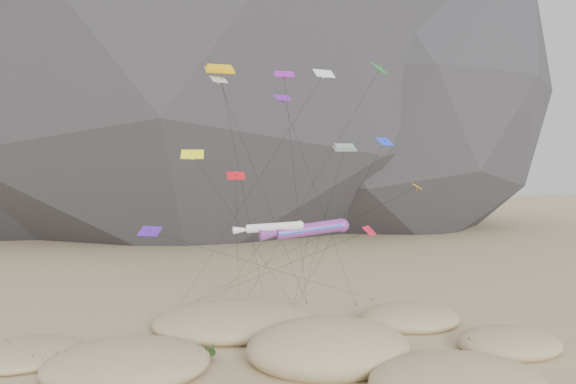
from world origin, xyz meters
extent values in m
plane|color=#CCB789|center=(0.00, 0.00, 0.00)|extent=(500.00, 500.00, 0.00)
ellipsoid|color=black|center=(8.00, 115.00, 60.00)|extent=(191.54, 147.29, 156.00)
ellipsoid|color=#2B2B30|center=(-37.00, 123.00, 44.00)|extent=(136.20, 127.83, 116.00)
ellipsoid|color=black|center=(56.00, 110.00, 38.00)|extent=(130.55, 126.41, 100.00)
ellipsoid|color=#CCB789|center=(9.78, -5.15, 0.74)|extent=(13.33, 11.33, 3.27)
ellipsoid|color=#CCB789|center=(-13.61, 5.33, 0.72)|extent=(13.38, 11.37, 3.19)
ellipsoid|color=#CCB789|center=(3.04, 4.05, 1.03)|extent=(14.34, 12.19, 4.57)
ellipsoid|color=#CCB789|center=(19.76, 2.47, 0.56)|extent=(9.53, 8.10, 2.51)
ellipsoid|color=#CCB789|center=(-3.30, 15.83, 0.73)|extent=(16.60, 14.11, 3.22)
ellipsoid|color=#CCB789|center=(15.01, 12.41, 0.60)|extent=(10.68, 9.08, 2.67)
ellipsoid|color=#CCB789|center=(-22.64, 11.14, 0.42)|extent=(11.03, 9.38, 1.85)
ellipsoid|color=black|center=(10.14, -2.73, 1.00)|extent=(3.26, 2.79, 0.98)
ellipsoid|color=black|center=(7.70, -4.55, 0.80)|extent=(2.10, 1.79, 0.63)
ellipsoid|color=black|center=(-11.95, 5.34, 0.80)|extent=(2.57, 2.20, 0.77)
ellipsoid|color=black|center=(-7.58, 6.45, 0.70)|extent=(2.48, 2.13, 0.75)
ellipsoid|color=black|center=(4.32, 2.77, 1.10)|extent=(2.99, 2.56, 0.90)
ellipsoid|color=black|center=(7.33, 4.98, 1.00)|extent=(2.37, 2.03, 0.71)
ellipsoid|color=black|center=(1.73, 3.03, 0.90)|extent=(2.76, 2.36, 0.83)
ellipsoid|color=black|center=(16.90, 2.30, 0.60)|extent=(2.60, 2.23, 0.78)
ellipsoid|color=black|center=(-1.95, 15.32, 1.00)|extent=(2.62, 2.24, 0.79)
ellipsoid|color=black|center=(0.38, 14.28, 0.90)|extent=(2.45, 2.10, 0.74)
ellipsoid|color=black|center=(12.59, 13.13, 0.70)|extent=(2.36, 2.02, 0.71)
ellipsoid|color=black|center=(13.03, 12.71, 0.60)|extent=(2.22, 1.90, 0.67)
ellipsoid|color=black|center=(-23.48, 11.66, 0.50)|extent=(2.55, 2.18, 0.77)
ellipsoid|color=black|center=(-20.26, 8.54, 0.40)|extent=(2.06, 1.77, 0.62)
cylinder|color=#3F2D1E|center=(-1.86, 22.36, 0.15)|extent=(0.08, 0.08, 0.30)
cylinder|color=#3F2D1E|center=(-1.71, 21.39, 0.15)|extent=(0.08, 0.08, 0.30)
cylinder|color=#3F2D1E|center=(6.86, 23.12, 0.15)|extent=(0.08, 0.08, 0.30)
cylinder|color=#3F2D1E|center=(5.07, 22.25, 0.15)|extent=(0.08, 0.08, 0.30)
cylinder|color=#3F2D1E|center=(12.43, 21.07, 0.15)|extent=(0.08, 0.08, 0.30)
cylinder|color=#3F2D1E|center=(-4.14, 24.41, 0.15)|extent=(0.08, 0.08, 0.30)
cylinder|color=#3F2D1E|center=(15.36, 23.02, 0.15)|extent=(0.08, 0.08, 0.30)
cylinder|color=#3F2D1E|center=(-8.38, 24.45, 0.15)|extent=(0.08, 0.08, 0.30)
cylinder|color=#FF1A46|center=(3.36, 10.50, 10.56)|extent=(6.75, 1.38, 1.90)
sphere|color=#FF1A46|center=(6.68, 10.58, 10.82)|extent=(1.28, 1.28, 1.28)
cone|color=#FF1A46|center=(-0.28, 10.41, 10.23)|extent=(2.78, 1.16, 1.37)
cylinder|color=black|center=(4.16, 16.35, 5.28)|extent=(1.63, 11.72, 10.58)
cylinder|color=white|center=(-0.30, 10.61, 10.83)|extent=(5.10, 2.27, 1.16)
sphere|color=white|center=(2.11, 9.87, 11.03)|extent=(0.85, 0.85, 0.85)
cone|color=white|center=(-2.95, 11.42, 10.58)|extent=(2.19, 1.30, 0.87)
cylinder|color=black|center=(-2.28, 17.61, 5.42)|extent=(4.00, 14.03, 10.85)
cube|color=#E1AA0B|center=(-5.20, 11.16, 25.48)|extent=(2.72, 1.20, 0.79)
cube|color=#E1AA0B|center=(-5.20, 11.16, 25.68)|extent=(2.31, 0.94, 0.77)
cylinder|color=black|center=(-1.50, 18.38, 12.74)|extent=(7.43, 14.47, 25.49)
cube|color=#D74F16|center=(7.94, 13.38, 18.43)|extent=(2.44, 1.07, 0.67)
cube|color=#D74F16|center=(7.94, 13.38, 18.65)|extent=(2.08, 0.85, 0.66)
cylinder|color=black|center=(7.35, 19.26, 9.21)|extent=(1.22, 11.78, 18.44)
cube|color=#1B39EB|center=(10.28, 8.75, 18.96)|extent=(2.11, 1.70, 0.80)
cube|color=#1B39EB|center=(10.28, 8.75, 18.81)|extent=(0.33, 0.35, 0.64)
cylinder|color=black|center=(7.67, 15.50, 9.50)|extent=(5.24, 13.53, 18.92)
cube|color=#4B1B9F|center=(-11.70, 7.76, 11.09)|extent=(2.15, 1.90, 0.75)
cube|color=#4B1B9F|center=(-11.70, 7.76, 10.94)|extent=(0.32, 0.32, 0.66)
cylinder|color=black|center=(1.83, 15.39, 5.57)|extent=(27.07, 15.28, 11.07)
cube|color=orange|center=(15.32, 11.70, 14.53)|extent=(1.75, 2.08, 0.62)
cube|color=orange|center=(15.32, 11.70, 14.38)|extent=(0.24, 0.27, 0.63)
cylinder|color=black|center=(3.47, 18.07, 7.29)|extent=(23.72, 12.78, 14.50)
cube|color=purple|center=(0.69, 10.23, 25.21)|extent=(1.96, 1.14, 0.71)
cube|color=purple|center=(0.69, 10.23, 25.06)|extent=(0.24, 0.23, 0.65)
cylinder|color=black|center=(3.78, 16.68, 12.63)|extent=(6.20, 12.92, 25.17)
cube|color=red|center=(-3.67, 11.69, 15.70)|extent=(1.74, 0.85, 0.77)
cube|color=red|center=(-3.67, 11.69, 15.55)|extent=(0.21, 0.28, 0.57)
cylinder|color=black|center=(-2.69, 16.54, 7.88)|extent=(1.99, 9.72, 15.66)
cube|color=red|center=(6.77, 4.18, 10.98)|extent=(1.72, 1.83, 0.76)
cube|color=red|center=(6.77, 4.18, 10.83)|extent=(0.34, 0.33, 0.57)
cylinder|color=black|center=(-0.81, 14.31, 5.52)|extent=(15.18, 20.30, 10.95)
cube|color=white|center=(6.68, 16.33, 26.50)|extent=(2.38, 1.42, 0.96)
cube|color=white|center=(6.68, 16.33, 26.35)|extent=(0.32, 0.37, 0.74)
cylinder|color=black|center=(-0.85, 20.39, 13.28)|extent=(15.09, 8.15, 26.47)
cube|color=#F3F519|center=(-7.71, 11.87, 17.71)|extent=(2.23, 1.34, 0.89)
cube|color=#F3F519|center=(-7.71, 11.87, 17.56)|extent=(0.30, 0.34, 0.70)
cylinder|color=black|center=(-1.32, 17.06, 8.88)|extent=(12.80, 10.41, 17.67)
cube|color=green|center=(11.33, 12.40, 26.58)|extent=(2.64, 2.77, 1.06)
cube|color=green|center=(11.33, 12.40, 26.43)|extent=(0.46, 0.46, 0.86)
cylinder|color=black|center=(4.81, 16.90, 13.31)|extent=(13.07, 9.02, 26.54)
cube|color=#6B1CA5|center=(2.48, 17.80, 23.98)|extent=(2.09, 1.48, 0.73)
cube|color=#6B1CA5|center=(2.48, 17.80, 23.83)|extent=(0.28, 0.27, 0.65)
cylinder|color=black|center=(7.45, 19.44, 12.01)|extent=(9.97, 3.30, 23.94)
cube|color=silver|center=(-5.27, 11.38, 24.64)|extent=(1.75, 1.35, 0.66)
cube|color=silver|center=(-5.27, 11.38, 24.49)|extent=(0.26, 0.28, 0.53)
cylinder|color=black|center=(0.80, 17.25, 12.35)|extent=(12.16, 11.77, 24.61)
camera|label=1|loc=(-12.60, -40.85, 16.46)|focal=35.00mm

